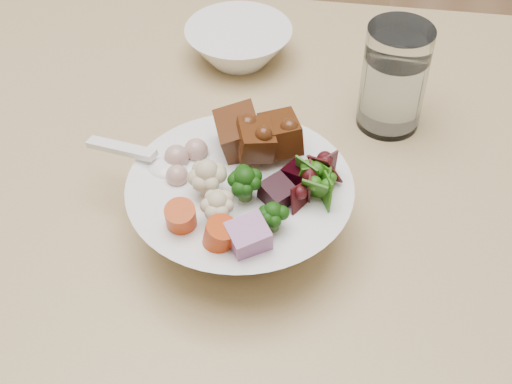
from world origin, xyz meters
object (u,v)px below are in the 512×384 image
chair_far (289,68)px  side_bowl (239,44)px  food_bowl (242,204)px  water_glass (393,82)px  dining_table (449,269)px

chair_far → side_bowl: (0.02, -0.39, 0.31)m
food_bowl → water_glass: 0.25m
water_glass → side_bowl: size_ratio=0.92×
dining_table → food_bowl: size_ratio=7.33×
food_bowl → water_glass: (0.12, 0.22, 0.02)m
dining_table → chair_far: (-0.33, 0.61, -0.21)m
chair_far → food_bowl: (0.12, -0.68, 0.32)m
chair_far → water_glass: (0.23, -0.47, 0.34)m
dining_table → water_glass: water_glass is taller
food_bowl → side_bowl: size_ratio=1.59×
dining_table → water_glass: size_ratio=12.68×
chair_far → side_bowl: bearing=-90.7°
dining_table → food_bowl: bearing=-170.2°
dining_table → side_bowl: 0.40m
dining_table → water_glass: bearing=116.9°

